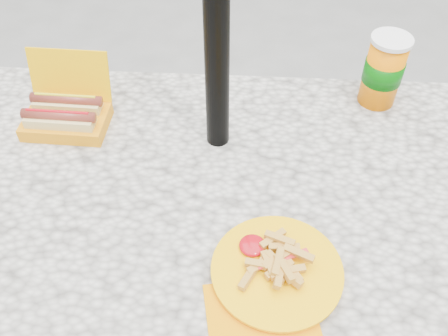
{
  "coord_description": "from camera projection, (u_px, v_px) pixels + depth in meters",
  "views": [
    {
      "loc": [
        0.06,
        -0.65,
        1.53
      ],
      "look_at": [
        0.02,
        0.02,
        0.8
      ],
      "focal_mm": 40.0,
      "sensor_mm": 36.0,
      "label": 1
    }
  ],
  "objects": [
    {
      "name": "hotdog_box",
      "position": [
        66.0,
        114.0,
        1.13
      ],
      "size": [
        0.19,
        0.16,
        0.15
      ],
      "rotation": [
        0.0,
        0.0,
        -0.03
      ],
      "color": "#FFB600",
      "rests_on": "picnic_table"
    },
    {
      "name": "picnic_table",
      "position": [
        213.0,
        225.0,
        1.09
      ],
      "size": [
        1.2,
        0.8,
        0.75
      ],
      "color": "beige",
      "rests_on": "ground"
    },
    {
      "name": "fries_plate",
      "position": [
        275.0,
        273.0,
        0.87
      ],
      "size": [
        0.25,
        0.33,
        0.05
      ],
      "rotation": [
        0.0,
        0.0,
        0.09
      ],
      "color": "orange",
      "rests_on": "picnic_table"
    },
    {
      "name": "soda_cup",
      "position": [
        383.0,
        71.0,
        1.15
      ],
      "size": [
        0.09,
        0.09,
        0.17
      ],
      "rotation": [
        0.0,
        0.0,
        -0.42
      ],
      "color": "orange",
      "rests_on": "picnic_table"
    }
  ]
}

